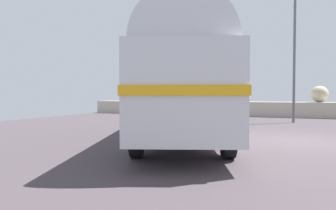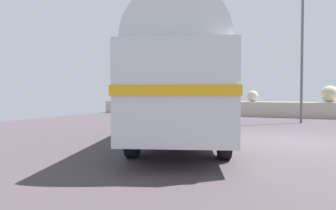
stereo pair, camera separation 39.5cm
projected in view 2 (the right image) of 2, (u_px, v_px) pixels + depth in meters
name	position (u px, v px, depth m)	size (l,w,h in m)	color
ground	(295.00, 142.00, 9.24)	(32.00, 26.00, 0.02)	#453C41
breakwater	(292.00, 108.00, 20.05)	(31.36, 2.06, 2.45)	#B8B09E
vintage_coach	(181.00, 80.00, 9.30)	(5.15, 8.89, 3.70)	black
lamp_post	(301.00, 49.00, 15.36)	(0.75, 0.62, 7.47)	#5B5B60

